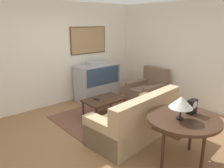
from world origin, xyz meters
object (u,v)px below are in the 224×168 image
object	(u,v)px
tv	(97,81)
coffee_table	(104,101)
couch	(136,121)
armchair	(148,91)
table_lamp	(181,102)
mantel_clock	(192,106)
console_table	(183,121)

from	to	relation	value
tv	coffee_table	world-z (taller)	tv
couch	armchair	bearing A→B (deg)	-150.92
coffee_table	table_lamp	world-z (taller)	table_lamp
tv	coffee_table	xyz separation A→B (m)	(-0.64, -1.12, -0.12)
table_lamp	mantel_clock	bearing A→B (deg)	-0.19
coffee_table	mantel_clock	world-z (taller)	mantel_clock
coffee_table	mantel_clock	xyz separation A→B (m)	(0.10, -2.13, 0.48)
table_lamp	mantel_clock	distance (m)	0.37
armchair	table_lamp	distance (m)	2.99
tv	console_table	world-z (taller)	tv
console_table	table_lamp	bearing A→B (deg)	176.92
mantel_clock	table_lamp	bearing A→B (deg)	179.81
couch	armchair	size ratio (longest dim) A/B	2.04
console_table	table_lamp	xyz separation A→B (m)	(-0.10, 0.01, 0.34)
armchair	coffee_table	xyz separation A→B (m)	(-1.65, -0.06, 0.12)
armchair	console_table	size ratio (longest dim) A/B	0.84
coffee_table	table_lamp	xyz separation A→B (m)	(-0.24, -2.13, 0.63)
tv	coffee_table	bearing A→B (deg)	-120.01
coffee_table	tv	bearing A→B (deg)	59.99
armchair	coffee_table	size ratio (longest dim) A/B	1.02
tv	couch	world-z (taller)	tv
mantel_clock	tv	bearing A→B (deg)	80.43
armchair	mantel_clock	size ratio (longest dim) A/B	4.08
armchair	table_lamp	xyz separation A→B (m)	(-1.89, -2.19, 0.75)
couch	table_lamp	world-z (taller)	table_lamp
console_table	armchair	bearing A→B (deg)	50.85
coffee_table	console_table	xyz separation A→B (m)	(-0.14, -2.13, 0.30)
coffee_table	table_lamp	distance (m)	2.23
couch	console_table	xyz separation A→B (m)	(-0.03, -1.00, 0.38)
armchair	mantel_clock	distance (m)	2.75
console_table	mantel_clock	bearing A→B (deg)	1.05
console_table	table_lamp	distance (m)	0.35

